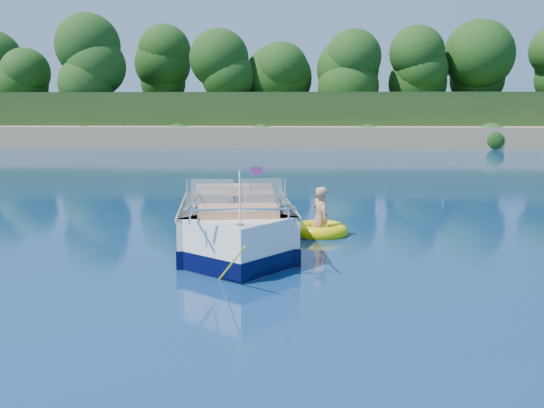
# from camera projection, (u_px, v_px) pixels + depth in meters

# --- Properties ---
(ground) EXTENTS (160.00, 160.00, 0.00)m
(ground) POSITION_uv_depth(u_px,v_px,m) (101.00, 303.00, 8.61)
(ground) COLOR #092142
(ground) RESTS_ON ground
(shoreline) EXTENTS (170.00, 59.00, 6.00)m
(shoreline) POSITION_uv_depth(u_px,v_px,m) (273.00, 124.00, 71.41)
(shoreline) COLOR #967857
(shoreline) RESTS_ON ground
(treeline) EXTENTS (150.00, 7.12, 8.19)m
(treeline) POSITION_uv_depth(u_px,v_px,m) (262.00, 74.00, 48.24)
(treeline) COLOR #311D10
(treeline) RESTS_ON ground
(motorboat) EXTENTS (2.65, 6.03, 2.01)m
(motorboat) POSITION_uv_depth(u_px,v_px,m) (236.00, 229.00, 11.97)
(motorboat) COLOR white
(motorboat) RESTS_ON ground
(tow_tube) EXTENTS (1.63, 1.63, 0.33)m
(tow_tube) POSITION_uv_depth(u_px,v_px,m) (320.00, 231.00, 13.32)
(tow_tube) COLOR yellow
(tow_tube) RESTS_ON ground
(boy) EXTENTS (0.68, 0.87, 1.57)m
(boy) POSITION_uv_depth(u_px,v_px,m) (319.00, 235.00, 13.26)
(boy) COLOR tan
(boy) RESTS_ON ground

